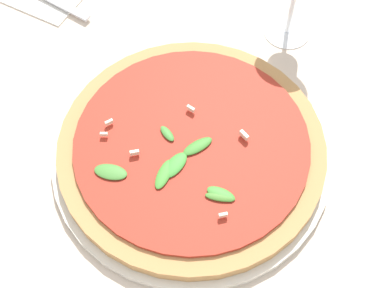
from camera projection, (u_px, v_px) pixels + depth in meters
The scene contains 2 objects.
ground_plane at pixel (197, 161), 0.71m from camera, with size 6.00×6.00×0.00m, color beige.
pizza_arugula_main at pixel (192, 149), 0.70m from camera, with size 0.37×0.37×0.05m.
Camera 1 is at (-0.25, 0.25, 0.62)m, focal length 50.00 mm.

